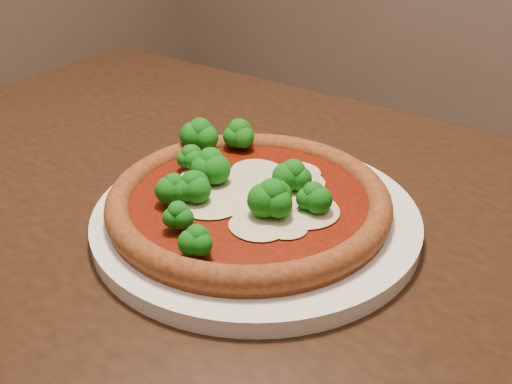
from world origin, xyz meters
The scene contains 3 objects.
dining_table centered at (0.02, 0.11, 0.64)m, with size 1.17×0.79×0.75m.
plate centered at (0.09, 0.08, 0.76)m, with size 0.35×0.35×0.02m, color silver.
pizza centered at (0.08, 0.07, 0.78)m, with size 0.30×0.30×0.06m.
Camera 1 is at (0.42, -0.33, 1.09)m, focal length 40.00 mm.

